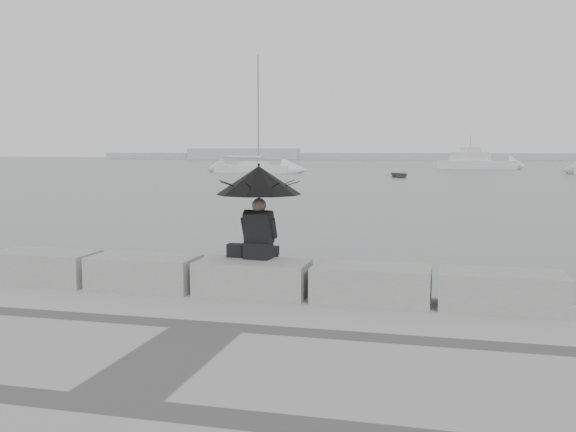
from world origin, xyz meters
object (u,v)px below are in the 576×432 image
(seated_person, at_px, (259,189))
(dinghy, at_px, (399,174))
(motor_cruiser, at_px, (478,162))
(sailboat_left, at_px, (254,168))

(seated_person, xyz_separation_m, dinghy, (-1.81, 51.33, -1.75))
(motor_cruiser, bearing_deg, sailboat_left, -129.74)
(sailboat_left, relative_size, dinghy, 4.15)
(motor_cruiser, height_order, dinghy, motor_cruiser)
(sailboat_left, xyz_separation_m, dinghy, (16.57, -8.04, -0.25))
(sailboat_left, distance_m, dinghy, 18.42)
(sailboat_left, bearing_deg, motor_cruiser, 43.98)
(seated_person, relative_size, motor_cruiser, 0.13)
(seated_person, distance_m, dinghy, 51.39)
(dinghy, bearing_deg, seated_person, -109.87)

